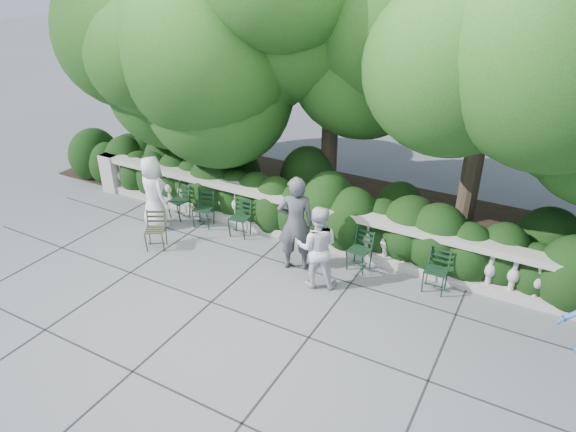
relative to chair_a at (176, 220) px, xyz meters
The scene contains 13 objects.
ground 3.42m from the chair_a, 20.81° to the right, with size 90.00×90.00×0.00m, color #575960.
balustrade 3.28m from the chair_a, 10.41° to the left, with size 12.00×0.44×1.00m.
shrub_hedge 3.66m from the chair_a, 29.23° to the left, with size 15.00×2.60×1.70m, color black, non-canonical shape.
tree_canopy 5.89m from the chair_a, 27.04° to the left, with size 15.04×6.52×6.78m.
chair_a is the anchor object (origin of this frame).
chair_c 0.82m from the chair_a, ahead, with size 0.44×0.48×0.84m, color black, non-canonical shape.
chair_d 1.79m from the chair_a, ahead, with size 0.44×0.48×0.84m, color black, non-canonical shape.
chair_e 4.61m from the chair_a, ahead, with size 0.44×0.48×0.84m, color black, non-canonical shape.
chair_f 6.15m from the chair_a, ahead, with size 0.44×0.48×0.84m, color black, non-canonical shape.
chair_weathered 1.46m from the chair_a, 66.43° to the right, with size 0.44×0.48×0.84m, color black, non-canonical shape.
person_businessman 0.98m from the chair_a, 111.66° to the right, with size 0.84×0.54×1.71m, color white.
person_woman_grey 3.63m from the chair_a, ahead, with size 0.72×0.47×1.98m, color #45464B.
person_casual_man 4.26m from the chair_a, 10.40° to the right, with size 0.80×0.63×1.65m, color silver.
Camera 1 is at (4.43, -6.98, 5.70)m, focal length 32.00 mm.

